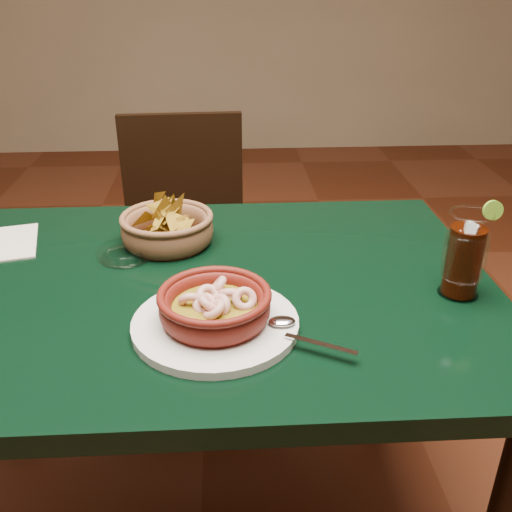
{
  "coord_description": "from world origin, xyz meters",
  "views": [
    {
      "loc": [
        0.08,
        -0.97,
        1.29
      ],
      "look_at": [
        0.14,
        -0.02,
        0.81
      ],
      "focal_mm": 40.0,
      "sensor_mm": 36.0,
      "label": 1
    }
  ],
  "objects": [
    {
      "name": "chip_basket",
      "position": [
        -0.04,
        0.17,
        0.79
      ],
      "size": [
        0.23,
        0.23,
        0.15
      ],
      "color": "brown",
      "rests_on": "dining_table"
    },
    {
      "name": "paper_menu",
      "position": [
        -0.4,
        0.19,
        0.75
      ],
      "size": [
        0.18,
        0.21,
        0.0
      ],
      "color": "beige",
      "rests_on": "dining_table"
    },
    {
      "name": "shrimp_plate",
      "position": [
        0.06,
        -0.16,
        0.78
      ],
      "size": [
        0.36,
        0.28,
        0.08
      ],
      "color": "silver",
      "rests_on": "dining_table"
    },
    {
      "name": "dining_table",
      "position": [
        0.0,
        0.0,
        0.65
      ],
      "size": [
        1.2,
        0.8,
        0.75
      ],
      "color": "black",
      "rests_on": "ground"
    },
    {
      "name": "cola_drink",
      "position": [
        0.51,
        -0.08,
        0.83
      ],
      "size": [
        0.16,
        0.16,
        0.18
      ],
      "color": "white",
      "rests_on": "dining_table"
    },
    {
      "name": "dining_chair",
      "position": [
        -0.05,
        0.71,
        0.49
      ],
      "size": [
        0.43,
        0.43,
        0.89
      ],
      "color": "black",
      "rests_on": "ground"
    },
    {
      "name": "guacamole_ramekin",
      "position": [
        -0.06,
        0.31,
        0.77
      ],
      "size": [
        0.11,
        0.11,
        0.04
      ],
      "color": "#54120C",
      "rests_on": "dining_table"
    },
    {
      "name": "glass_ashtray",
      "position": [
        -0.13,
        0.1,
        0.76
      ],
      "size": [
        0.12,
        0.12,
        0.03
      ],
      "color": "white",
      "rests_on": "dining_table"
    }
  ]
}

